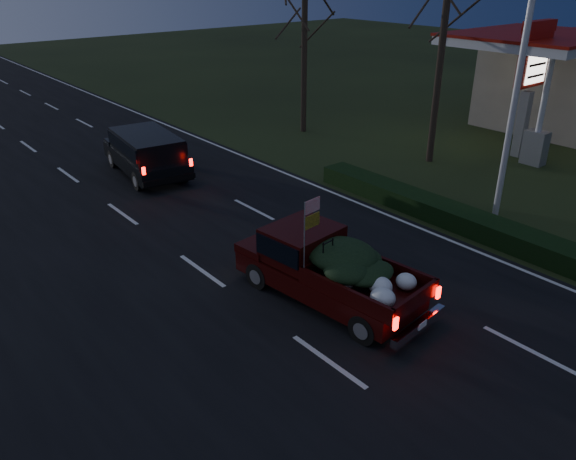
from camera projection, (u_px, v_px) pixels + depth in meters
ground at (328, 362)px, 11.77m from camera, size 120.00×120.00×0.00m
road_asphalt at (328, 361)px, 11.77m from camera, size 14.00×120.00×0.02m
hedge_row at (440, 211)px, 18.23m from camera, size 1.00×10.00×0.60m
light_pole at (525, 43)px, 16.30m from camera, size 0.50×0.90×9.16m
gas_price_pylon at (532, 67)px, 22.87m from camera, size 2.00×0.41×5.57m
gas_canopy at (537, 46)px, 24.47m from camera, size 7.10×6.10×4.88m
bare_tree_mid at (447, 0)px, 21.14m from camera, size 3.60×3.60×8.50m
bare_tree_far at (305, 20)px, 25.91m from camera, size 3.60×3.60×7.00m
pickup_truck at (328, 265)px, 13.60m from camera, size 2.36×5.01×2.54m
lead_suv at (146, 150)px, 21.81m from camera, size 2.58×4.99×1.37m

